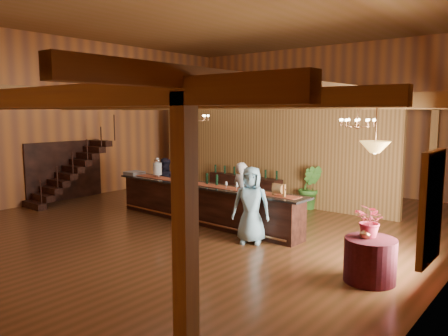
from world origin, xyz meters
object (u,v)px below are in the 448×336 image
Objects in this scene: pendant_lamp at (375,147)px; staff_second at (165,183)px; raffle_drum at (279,189)px; floor_plant at (310,187)px; chandelier_left at (195,118)px; guest at (251,205)px; beverage_dispenser at (157,168)px; chandelier_right at (358,122)px; tasting_bar at (203,203)px; round_table at (370,260)px; bartender at (242,192)px; backbar_shelf at (244,188)px.

staff_second is (-7.23, 1.90, -1.61)m from pendant_lamp.
floor_plant reaches higher than raffle_drum.
chandelier_left is 3.93m from guest.
chandelier_right is (5.72, 0.97, 1.42)m from beverage_dispenser.
pendant_lamp reaches higher than tasting_bar.
raffle_drum is at bearing 156.77° from round_table.
pendant_lamp reaches higher than raffle_drum.
floor_plant is (-2.31, 2.22, -2.07)m from chandelier_right.
staff_second is (-0.23, 0.52, -0.55)m from beverage_dispenser.
round_table is at bearing -11.83° from tasting_bar.
chandelier_right is (1.32, 1.23, 1.53)m from raffle_drum.
raffle_drum is 0.25× the size of floor_plant.
round_table is at bearing 161.26° from bartender.
bartender is 1.94m from guest.
chandelier_left is 0.48× the size of bartender.
chandelier_right reaches higher than backbar_shelf.
beverage_dispenser is at bearing 142.96° from guest.
backbar_shelf is at bearing 102.39° from guest.
round_table is at bearing 159.58° from staff_second.
tasting_bar is 18.61× the size of raffle_drum.
backbar_shelf is 3.73× the size of chandelier_right.
staff_second is (-7.23, 1.90, 0.40)m from round_table.
backbar_shelf is 1.68× the size of guest.
chandelier_right is at bearing 9.65° from beverage_dispenser.
chandelier_right reaches higher than raffle_drum.
pendant_lamp is at bearing -23.23° from raffle_drum.
guest is (-0.40, -0.55, -0.34)m from raffle_drum.
chandelier_left is at bearing 165.07° from raffle_drum.
chandelier_left is 2.67m from bartender.
chandelier_right is at bearing 178.62° from staff_second.
round_table is (5.06, -1.25, -0.14)m from tasting_bar.
round_table is 1.01× the size of pendant_lamp.
floor_plant is (-0.99, 3.46, -0.54)m from raffle_drum.
raffle_drum is at bearing -37.23° from backbar_shelf.
floor_plant is at bearing -99.49° from bartender.
backbar_shelf is 2.16× the size of floor_plant.
pendant_lamp is at bearing 159.58° from staff_second.
tasting_bar is at bearing 166.10° from round_table.
staff_second is at bearing 165.28° from pendant_lamp.
beverage_dispenser is 0.67× the size of pendant_lamp.
tasting_bar is 2.56m from raffle_drum.
chandelier_left is 2.35m from staff_second.
beverage_dispenser is 0.38× the size of staff_second.
tasting_bar is at bearing 176.80° from raffle_drum.
bartender is at bearing 12.87° from beverage_dispenser.
chandelier_right is at bearing 20.30° from guest.
chandelier_right is 6.28m from staff_second.
round_table is 3.09m from guest.
round_table is at bearing -61.48° from chandelier_right.
beverage_dispenser reaches higher than floor_plant.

